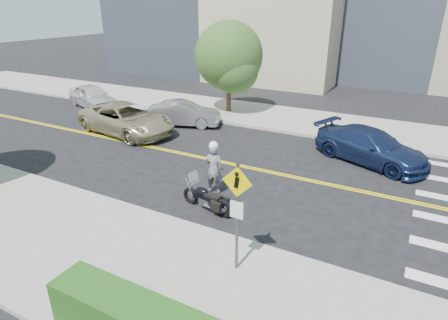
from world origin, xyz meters
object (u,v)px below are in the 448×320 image
at_px(pedestrian_sign, 237,207).
at_px(motorcycle, 207,193).
at_px(motorcyclist, 214,168).
at_px(parked_car_blue, 371,146).
at_px(suv, 126,119).
at_px(parked_car_silver, 183,114).
at_px(parked_car_white, 92,96).

bearing_deg(pedestrian_sign, motorcycle, 133.60).
height_order(motorcyclist, parked_car_blue, motorcyclist).
bearing_deg(motorcyclist, suv, -39.88).
distance_m(motorcycle, parked_car_silver, 9.72).
bearing_deg(motorcyclist, motorcycle, 95.55).
xyz_separation_m(suv, parked_car_blue, (12.15, 2.00, -0.06)).
bearing_deg(parked_car_white, pedestrian_sign, -104.58).
bearing_deg(suv, parked_car_blue, -72.02).
bearing_deg(parked_car_silver, parked_car_blue, -112.96).
distance_m(pedestrian_sign, parked_car_silver, 13.13).
distance_m(motorcyclist, suv, 8.44).
distance_m(motorcyclist, parked_car_silver, 8.52).
relative_size(parked_car_white, parked_car_silver, 1.05).
bearing_deg(parked_car_silver, suv, 124.38).
xyz_separation_m(motorcycle, parked_car_silver, (-6.06, 7.60, 0.07)).
bearing_deg(pedestrian_sign, motorcyclist, 126.82).
bearing_deg(motorcyclist, parked_car_blue, -141.98).
height_order(motorcyclist, parked_car_white, motorcyclist).
distance_m(suv, parked_car_white, 6.50).
xyz_separation_m(motorcyclist, parked_car_white, (-13.26, 6.86, -0.26)).
height_order(pedestrian_sign, suv, pedestrian_sign).
relative_size(suv, parked_car_silver, 1.36).
relative_size(motorcycle, parked_car_blue, 0.41).
distance_m(pedestrian_sign, parked_car_blue, 9.68).
xyz_separation_m(suv, parked_car_white, (-5.72, 3.09, -0.04)).
xyz_separation_m(pedestrian_sign, motorcyclist, (-2.73, 3.65, -0.96)).
distance_m(pedestrian_sign, suv, 12.73).
bearing_deg(parked_car_white, motorcyclist, -98.62).
relative_size(pedestrian_sign, motorcycle, 1.47).
relative_size(motorcycle, parked_car_white, 0.46).
xyz_separation_m(motorcycle, parked_car_white, (-13.68, 8.08, 0.13)).
distance_m(parked_car_silver, parked_car_blue, 10.27).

